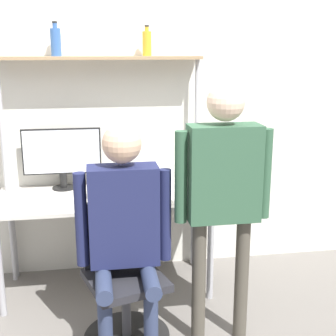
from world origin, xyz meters
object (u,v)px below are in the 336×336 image
object	(u,v)px
laptop	(111,193)
person_seated	(124,220)
bottle_amber	(147,43)
monitor	(62,154)
cell_phone	(142,199)
office_chair	(124,301)
person_standing	(223,182)
bottle_blue	(56,41)

from	to	relation	value
laptop	person_seated	xyz separation A→B (m)	(0.05, -0.64, 0.03)
person_seated	bottle_amber	xyz separation A→B (m)	(0.27, 1.01, 1.06)
monitor	laptop	xyz separation A→B (m)	(0.37, -0.38, -0.22)
cell_phone	office_chair	xyz separation A→B (m)	(-0.19, -0.59, -0.49)
office_chair	person_standing	distance (m)	1.01
monitor	bottle_blue	bearing A→B (deg)	-68.60
laptop	bottle_amber	distance (m)	1.19
cell_phone	bottle_blue	size ratio (longest dim) A/B	0.59
monitor	person_standing	bearing A→B (deg)	-45.82
bottle_amber	person_standing	bearing A→B (deg)	-72.12
monitor	person_seated	distance (m)	1.12
monitor	bottle_amber	xyz separation A→B (m)	(0.69, -0.01, 0.86)
monitor	bottle_blue	distance (m)	0.87
cell_phone	bottle_amber	bearing A→B (deg)	76.40
monitor	person_standing	size ratio (longest dim) A/B	0.37
office_chair	cell_phone	bearing A→B (deg)	72.13
bottle_amber	bottle_blue	distance (m)	0.69
cell_phone	person_standing	world-z (taller)	person_standing
person_standing	monitor	bearing A→B (deg)	134.18
laptop	bottle_amber	world-z (taller)	bottle_amber
monitor	person_standing	xyz separation A→B (m)	(1.03, -1.06, 0.03)
laptop	person_standing	xyz separation A→B (m)	(0.66, -0.68, 0.25)
monitor	cell_phone	size ratio (longest dim) A/B	4.12
cell_phone	person_standing	distance (m)	0.85
cell_phone	person_standing	xyz separation A→B (m)	(0.43, -0.66, 0.30)
cell_phone	office_chair	distance (m)	0.79
bottle_amber	laptop	bearing A→B (deg)	-131.24
person_standing	bottle_amber	size ratio (longest dim) A/B	7.33
bottle_blue	monitor	bearing A→B (deg)	111.40
laptop	bottle_amber	size ratio (longest dim) A/B	1.36
person_seated	person_standing	xyz separation A→B (m)	(0.61, -0.04, 0.22)
cell_phone	bottle_amber	world-z (taller)	bottle_amber
laptop	office_chair	xyz separation A→B (m)	(0.04, -0.60, -0.55)
laptop	person_standing	world-z (taller)	person_standing
laptop	office_chair	world-z (taller)	laptop
person_seated	bottle_amber	size ratio (longest dim) A/B	6.30
office_chair	bottle_amber	distance (m)	1.92
monitor	cell_phone	distance (m)	0.77
monitor	cell_phone	xyz separation A→B (m)	(0.60, -0.40, -0.28)
office_chair	person_standing	xyz separation A→B (m)	(0.62, -0.08, 0.80)
laptop	bottle_amber	xyz separation A→B (m)	(0.32, 0.37, 1.08)
monitor	bottle_blue	xyz separation A→B (m)	(0.00, -0.01, 0.87)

